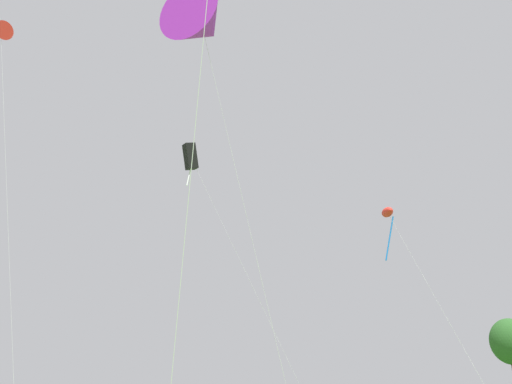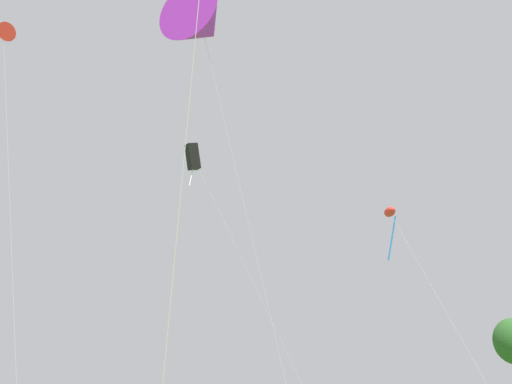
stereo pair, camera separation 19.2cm
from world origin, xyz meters
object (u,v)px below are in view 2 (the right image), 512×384
kite_flying_0 (193,157)px  kite_flying_1 (390,213)px  kite_flying_3 (201,24)px  kite_flying_5 (3,33)px

kite_flying_0 → kite_flying_1: bearing=-48.7°
kite_flying_1 → kite_flying_3: kite_flying_3 is taller
kite_flying_3 → kite_flying_5: kite_flying_5 is taller
kite_flying_1 → kite_flying_5: size_ratio=0.53×
kite_flying_0 → kite_flying_5: 17.52m
kite_flying_0 → kite_flying_5: bearing=-168.9°
kite_flying_5 → kite_flying_1: bearing=-18.7°
kite_flying_3 → kite_flying_5: bearing=112.9°
kite_flying_0 → kite_flying_5: (-16.33, -3.20, 5.46)m
kite_flying_0 → kite_flying_1: kite_flying_0 is taller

